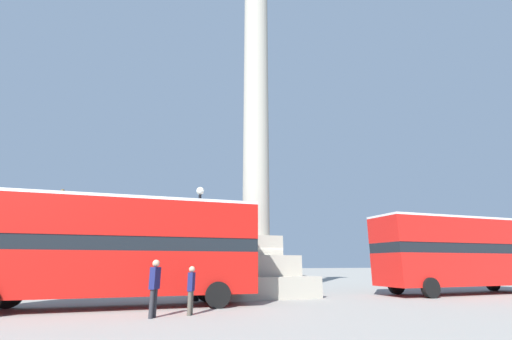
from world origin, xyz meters
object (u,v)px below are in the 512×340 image
pedestrian_near_lamp (191,288)px  pedestrian_by_plinth (155,284)px  bus_b (460,251)px  equestrian_statue (52,260)px  monument_column (256,149)px  street_lamp (198,238)px  bus_a (119,246)px

pedestrian_near_lamp → pedestrian_by_plinth: size_ratio=0.88×
bus_b → equestrian_statue: (-22.60, 9.10, -0.47)m
monument_column → street_lamp: bearing=-156.0°
pedestrian_by_plinth → pedestrian_near_lamp: bearing=-53.2°
bus_b → bus_a: bearing=-178.9°
bus_a → equestrian_statue: (-3.78, 8.95, -0.46)m
monument_column → bus_a: monument_column is taller
bus_b → monument_column: bearing=165.8°
bus_a → pedestrian_near_lamp: bus_a is taller
bus_b → pedestrian_near_lamp: 16.59m
bus_a → pedestrian_near_lamp: 4.08m
street_lamp → pedestrian_by_plinth: size_ratio=2.99×
bus_b → pedestrian_by_plinth: (-17.55, -2.90, -1.34)m
monument_column → bus_b: (11.65, -3.29, -6.05)m
equestrian_statue → street_lamp: (7.33, -7.41, 0.98)m
monument_column → equestrian_statue: 14.00m
bus_b → pedestrian_by_plinth: 17.84m
pedestrian_near_lamp → monument_column: bearing=-14.0°
bus_b → pedestrian_near_lamp: bus_b is taller
bus_b → pedestrian_near_lamp: bearing=-169.0°
bus_a → bus_b: bus_b is taller
bus_a → equestrian_statue: equestrian_statue is taller
monument_column → pedestrian_by_plinth: size_ratio=14.43×
equestrian_statue → bus_b: bearing=-46.0°
equestrian_statue → bus_a: bearing=-91.1°
pedestrian_by_plinth → street_lamp: bearing=1.3°
bus_a → street_lamp: street_lamp is taller
bus_b → street_lamp: size_ratio=2.02×
pedestrian_by_plinth → equestrian_statue: bearing=50.5°
monument_column → street_lamp: 6.81m
monument_column → pedestrian_by_plinth: bearing=-133.6°
bus_a → pedestrian_near_lamp: (2.51, -2.85, -1.50)m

